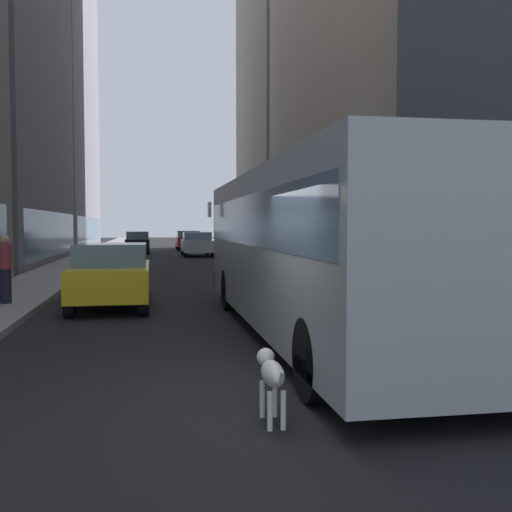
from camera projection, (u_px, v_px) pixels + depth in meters
The scene contains 13 objects.
ground_plane at pixel (178, 255), 41.87m from camera, with size 120.00×120.00×0.00m, color black.
sidewalk_left at pixel (94, 254), 40.88m from camera, with size 2.40×110.00×0.15m, color gray.
sidewalk_right at pixel (257, 253), 42.85m from camera, with size 2.40×110.00×0.15m, color gray.
building_left_far at pixel (34, 69), 52.22m from camera, with size 9.30×21.40×31.61m.
building_right_mid at pixel (407, 19), 31.95m from camera, with size 10.45×23.68×26.40m.
building_right_far at pixel (309, 53), 51.83m from camera, with size 10.64×15.80×34.20m.
transit_bus at pixel (313, 241), 11.18m from camera, with size 2.78×11.53×3.05m.
car_yellow_taxi at pixel (112, 275), 15.04m from camera, with size 1.86×4.27×1.62m.
car_silver_sedan at pixel (197, 244), 39.85m from camera, with size 1.94×4.47×1.62m.
car_red_coupe at pixel (188, 240), 49.21m from camera, with size 1.95×4.32×1.62m.
car_black_suv at pixel (138, 242), 43.77m from camera, with size 1.71×4.03×1.62m.
dalmatian_dog at pixel (271, 374), 6.27m from camera, with size 0.22×0.96×0.72m.
pedestrian_in_coat at pixel (5, 269), 14.66m from camera, with size 0.34×0.34×1.69m.
Camera 1 is at (-1.79, -7.15, 2.08)m, focal length 41.67 mm.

